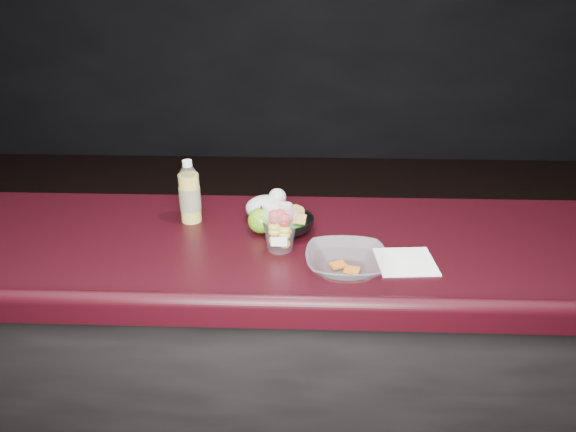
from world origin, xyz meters
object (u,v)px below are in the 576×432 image
object	(u,v)px
fruit_cup	(280,226)
green_apple	(262,221)
takeout_bowl	(346,262)
lemonade_bottle	(190,196)
snack_bowl	(287,223)

from	to	relation	value
fruit_cup	green_apple	size ratio (longest dim) A/B	1.66
green_apple	takeout_bowl	bearing A→B (deg)	-42.48
green_apple	takeout_bowl	xyz separation A→B (m)	(0.25, -0.23, -0.01)
lemonade_bottle	green_apple	bearing A→B (deg)	-17.59
fruit_cup	green_apple	world-z (taller)	fruit_cup
fruit_cup	snack_bowl	world-z (taller)	fruit_cup
fruit_cup	lemonade_bottle	bearing A→B (deg)	148.32
fruit_cup	green_apple	distance (m)	0.13
lemonade_bottle	takeout_bowl	bearing A→B (deg)	-31.99
lemonade_bottle	snack_bowl	size ratio (longest dim) A/B	0.97
green_apple	snack_bowl	world-z (taller)	snack_bowl
lemonade_bottle	fruit_cup	size ratio (longest dim) A/B	1.38
lemonade_bottle	takeout_bowl	world-z (taller)	lemonade_bottle
fruit_cup	snack_bowl	size ratio (longest dim) A/B	0.70
snack_bowl	takeout_bowl	bearing A→B (deg)	-53.17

